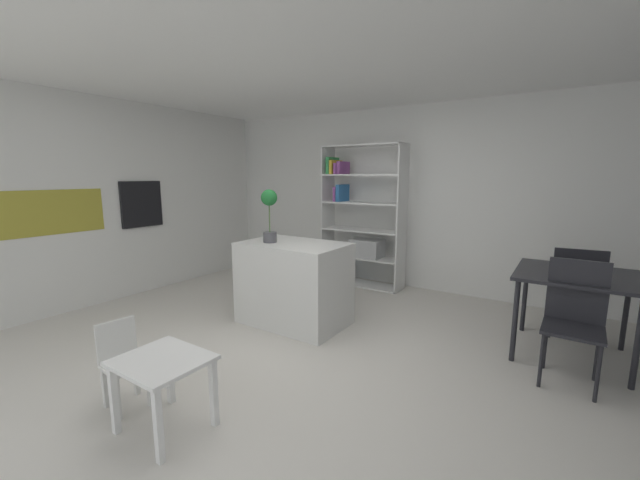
% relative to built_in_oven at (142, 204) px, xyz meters
% --- Properties ---
extents(ground_plane, '(10.19, 10.19, 0.00)m').
position_rel_built_in_oven_xyz_m(ground_plane, '(3.00, -0.46, -1.23)').
color(ground_plane, beige).
extents(ceiling_slab, '(7.40, 5.57, 0.06)m').
position_rel_built_in_oven_xyz_m(ceiling_slab, '(3.00, -0.46, 1.37)').
color(ceiling_slab, white).
rests_on(ceiling_slab, ground_plane).
extents(back_partition, '(7.40, 0.06, 2.58)m').
position_rel_built_in_oven_xyz_m(back_partition, '(3.00, 2.30, 0.06)').
color(back_partition, white).
rests_on(back_partition, ground_plane).
extents(tall_cabinet_run_left, '(0.61, 5.02, 2.58)m').
position_rel_built_in_oven_xyz_m(tall_cabinet_run_left, '(-0.33, -0.46, 0.06)').
color(tall_cabinet_run_left, silver).
rests_on(tall_cabinet_run_left, ground_plane).
extents(cabinet_niche_splashback, '(0.01, 1.10, 0.51)m').
position_rel_built_in_oven_xyz_m(cabinet_niche_splashback, '(-0.02, -1.07, -0.03)').
color(cabinet_niche_splashback, '#9E932D').
rests_on(cabinet_niche_splashback, ground_plane).
extents(built_in_oven, '(0.06, 0.58, 0.62)m').
position_rel_built_in_oven_xyz_m(built_in_oven, '(0.00, 0.00, 0.00)').
color(built_in_oven, black).
rests_on(built_in_oven, ground_plane).
extents(kitchen_island, '(1.12, 0.73, 0.90)m').
position_rel_built_in_oven_xyz_m(kitchen_island, '(2.43, 0.22, -0.78)').
color(kitchen_island, silver).
rests_on(kitchen_island, ground_plane).
extents(potted_plant_on_island, '(0.17, 0.17, 0.57)m').
position_rel_built_in_oven_xyz_m(potted_plant_on_island, '(2.20, 0.11, 0.02)').
color(potted_plant_on_island, '#4C4C51').
rests_on(potted_plant_on_island, kitchen_island).
extents(open_bookshelf, '(1.22, 0.37, 2.04)m').
position_rel_built_in_oven_xyz_m(open_bookshelf, '(2.31, 1.97, -0.30)').
color(open_bookshelf, white).
rests_on(open_bookshelf, ground_plane).
extents(child_table, '(0.54, 0.48, 0.48)m').
position_rel_built_in_oven_xyz_m(child_table, '(2.84, -1.68, -0.84)').
color(child_table, white).
rests_on(child_table, ground_plane).
extents(child_chair_left, '(0.30, 0.30, 0.61)m').
position_rel_built_in_oven_xyz_m(child_chair_left, '(2.35, -1.67, -0.90)').
color(child_chair_left, silver).
rests_on(child_chair_left, ground_plane).
extents(dining_table, '(0.95, 0.91, 0.76)m').
position_rel_built_in_oven_xyz_m(dining_table, '(4.99, 0.96, -0.55)').
color(dining_table, '#232328').
rests_on(dining_table, ground_plane).
extents(dining_chair_far, '(0.49, 0.51, 0.92)m').
position_rel_built_in_oven_xyz_m(dining_chair_far, '(5.00, 1.44, -0.68)').
color(dining_chair_far, '#232328').
rests_on(dining_chair_far, ground_plane).
extents(dining_chair_near, '(0.42, 0.42, 0.96)m').
position_rel_built_in_oven_xyz_m(dining_chair_near, '(4.99, 0.49, -0.67)').
color(dining_chair_near, '#232328').
rests_on(dining_chair_near, ground_plane).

